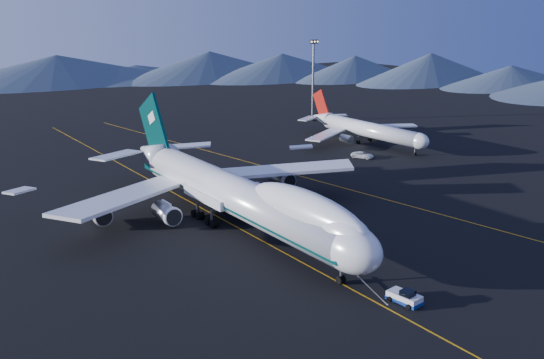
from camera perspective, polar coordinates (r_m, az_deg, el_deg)
ground at (r=102.50m, az=-3.30°, el=-4.51°), size 500.00×500.00×0.00m
taxiway_line_main at (r=102.50m, az=-3.30°, el=-4.50°), size 0.25×220.00×0.01m
taxiway_line_side at (r=127.07m, az=5.90°, el=-0.56°), size 28.08×198.09×0.01m
boeing_747 at (r=100.68m, az=-3.36°, el=-1.40°), size 59.62×72.43×19.37m
pushback_tug at (r=78.75m, az=12.35°, el=-10.85°), size 2.98×4.63×1.91m
second_jet at (r=168.42m, az=8.80°, el=4.71°), size 40.07×45.27×12.88m
service_van at (r=151.49m, az=8.51°, el=2.29°), size 4.91×6.08×1.54m
floodlight_mast at (r=200.83m, az=3.88°, el=9.30°), size 3.24×2.43×26.21m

